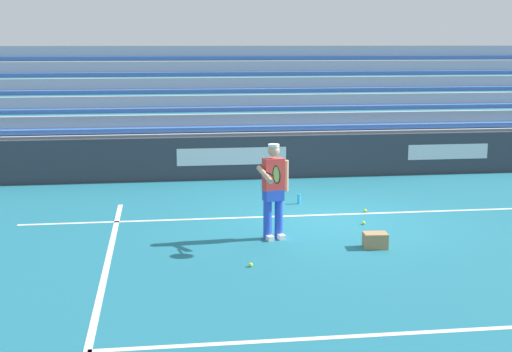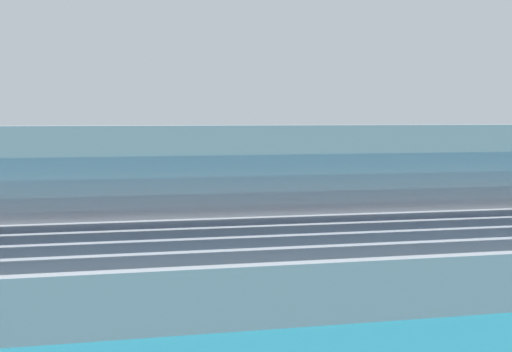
# 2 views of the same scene
# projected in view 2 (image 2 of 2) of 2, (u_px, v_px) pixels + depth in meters

# --- Properties ---
(ground_plane) EXTENTS (160.00, 160.00, 0.00)m
(ground_plane) POSITION_uv_depth(u_px,v_px,m) (233.00, 206.00, 15.66)
(ground_plane) COLOR #1E6B7F
(court_baseline_white) EXTENTS (12.00, 0.10, 0.01)m
(court_baseline_white) POSITION_uv_depth(u_px,v_px,m) (234.00, 209.00, 15.17)
(court_baseline_white) COLOR white
(court_baseline_white) RESTS_ON ground
(court_sideline_white) EXTENTS (0.10, 12.00, 0.01)m
(court_sideline_white) POSITION_uv_depth(u_px,v_px,m) (309.00, 186.00, 20.11)
(court_sideline_white) COLOR white
(court_sideline_white) RESTS_ON ground
(court_service_line_white) EXTENTS (8.22, 0.10, 0.01)m
(court_service_line_white) POSITION_uv_depth(u_px,v_px,m) (226.00, 183.00, 21.05)
(court_service_line_white) COLOR white
(court_service_line_white) RESTS_ON ground
(back_wall_sponsor_board) EXTENTS (26.08, 0.25, 1.10)m
(back_wall_sponsor_board) POSITION_uv_depth(u_px,v_px,m) (246.00, 224.00, 11.03)
(back_wall_sponsor_board) COLOR #2D333D
(back_wall_sponsor_board) RESTS_ON ground
(bleacher_stand) EXTENTS (24.77, 4.00, 3.85)m
(bleacher_stand) POSITION_uv_depth(u_px,v_px,m) (259.00, 245.00, 8.42)
(bleacher_stand) COLOR #9EA3A8
(bleacher_stand) RESTS_ON ground
(tennis_player) EXTENTS (0.59, 1.06, 1.71)m
(tennis_player) POSITION_uv_depth(u_px,v_px,m) (261.00, 179.00, 16.78)
(tennis_player) COLOR blue
(tennis_player) RESTS_ON ground
(ball_box_cardboard) EXTENTS (0.42, 0.33, 0.26)m
(ball_box_cardboard) POSITION_uv_depth(u_px,v_px,m) (221.00, 194.00, 17.45)
(ball_box_cardboard) COLOR #A87F51
(ball_box_cardboard) RESTS_ON ground
(tennis_ball_far_right) EXTENTS (0.07, 0.07, 0.07)m
(tennis_ball_far_right) POSITION_uv_depth(u_px,v_px,m) (209.00, 210.00, 14.91)
(tennis_ball_far_right) COLOR #CCE533
(tennis_ball_far_right) RESTS_ON ground
(tennis_ball_by_box) EXTENTS (0.07, 0.07, 0.07)m
(tennis_ball_by_box) POSITION_uv_depth(u_px,v_px,m) (269.00, 192.00, 18.51)
(tennis_ball_by_box) COLOR #CCE533
(tennis_ball_by_box) RESTS_ON ground
(tennis_ball_stray_back) EXTENTS (0.07, 0.07, 0.07)m
(tennis_ball_stray_back) POSITION_uv_depth(u_px,v_px,m) (183.00, 189.00, 19.22)
(tennis_ball_stray_back) COLOR #CCE533
(tennis_ball_stray_back) RESTS_ON ground
(tennis_ball_far_left) EXTENTS (0.07, 0.07, 0.07)m
(tennis_ball_far_left) POSITION_uv_depth(u_px,v_px,m) (217.00, 204.00, 15.91)
(tennis_ball_far_left) COLOR #CCE533
(tennis_ball_far_left) RESTS_ON ground
(water_bottle) EXTENTS (0.07, 0.07, 0.22)m
(water_bottle) POSITION_uv_depth(u_px,v_px,m) (244.00, 213.00, 14.13)
(water_bottle) COLOR #33B2E5
(water_bottle) RESTS_ON ground
(tennis_net) EXTENTS (11.09, 0.09, 1.07)m
(tennis_net) POSITION_uv_depth(u_px,v_px,m) (221.00, 162.00, 26.28)
(tennis_net) COLOR #33383D
(tennis_net) RESTS_ON ground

